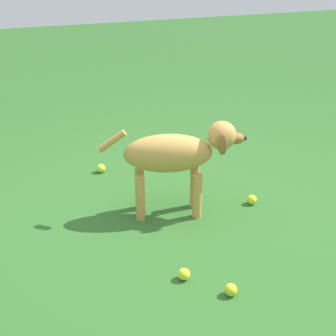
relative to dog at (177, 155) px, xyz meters
The scene contains 7 objects.
ground 0.44m from the dog, 84.79° to the right, with size 14.00×14.00×0.00m, color #2D6026.
dog is the anchor object (origin of this frame).
tennis_ball_0 0.96m from the dog, 90.77° to the right, with size 0.07×0.07×0.07m, color #CCD42B.
tennis_ball_1 0.81m from the dog, 105.71° to the right, with size 0.07×0.07×0.07m, color yellow.
tennis_ball_2 0.85m from the dog, 68.91° to the left, with size 0.07×0.07×0.07m, color #CED73B.
tennis_ball_3 0.90m from the dog, 114.93° to the left, with size 0.07×0.07×0.07m, color #D1E12C.
tennis_ball_4 0.64m from the dog, ahead, with size 0.07×0.07×0.07m, color #CFDD2A.
Camera 1 is at (-1.01, -2.71, 1.75)m, focal length 57.07 mm.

